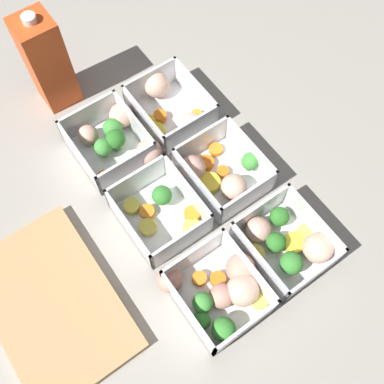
# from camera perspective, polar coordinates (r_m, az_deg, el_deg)

# --- Properties ---
(ground_plane) EXTENTS (4.00, 4.00, 0.00)m
(ground_plane) POSITION_cam_1_polar(r_m,az_deg,el_deg) (0.80, -0.00, -0.70)
(ground_plane) COLOR gray
(container_near_left) EXTENTS (0.15, 0.14, 0.06)m
(container_near_left) POSITION_cam_1_polar(r_m,az_deg,el_deg) (0.75, 12.06, -6.34)
(container_near_left) COLOR white
(container_near_left) RESTS_ON ground_plane
(container_near_center) EXTENTS (0.14, 0.13, 0.06)m
(container_near_center) POSITION_cam_1_polar(r_m,az_deg,el_deg) (0.79, 3.61, 2.36)
(container_near_center) COLOR white
(container_near_center) RESTS_ON ground_plane
(container_near_right) EXTENTS (0.17, 0.14, 0.06)m
(container_near_right) POSITION_cam_1_polar(r_m,az_deg,el_deg) (0.87, -3.01, 10.92)
(container_near_right) COLOR white
(container_near_right) RESTS_ON ground_plane
(container_far_left) EXTENTS (0.16, 0.16, 0.06)m
(container_far_left) POSITION_cam_1_polar(r_m,az_deg,el_deg) (0.72, 3.73, -12.44)
(container_far_left) COLOR white
(container_far_left) RESTS_ON ground_plane
(container_far_center) EXTENTS (0.14, 0.13, 0.06)m
(container_far_center) POSITION_cam_1_polar(r_m,az_deg,el_deg) (0.76, -4.02, -2.45)
(container_far_center) COLOR white
(container_far_center) RESTS_ON ground_plane
(container_far_right) EXTENTS (0.16, 0.14, 0.06)m
(container_far_right) POSITION_cam_1_polar(r_m,az_deg,el_deg) (0.83, -9.58, 6.63)
(container_far_right) COLOR white
(container_far_right) RESTS_ON ground_plane
(juice_carton) EXTENTS (0.07, 0.07, 0.20)m
(juice_carton) POSITION_cam_1_polar(r_m,az_deg,el_deg) (0.88, -17.91, 15.41)
(juice_carton) COLOR #D14C1E
(juice_carton) RESTS_ON ground_plane
(cutting_board) EXTENTS (0.28, 0.18, 0.02)m
(cutting_board) POSITION_cam_1_polar(r_m,az_deg,el_deg) (0.76, -17.23, -13.43)
(cutting_board) COLOR tan
(cutting_board) RESTS_ON ground_plane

